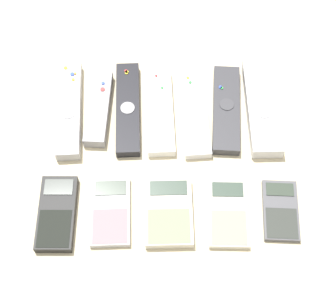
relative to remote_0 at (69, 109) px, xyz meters
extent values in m
plane|color=beige|center=(0.19, -0.13, -0.01)|extent=(3.00, 3.00, 0.00)
cube|color=#B7B7BC|center=(0.00, 0.00, 0.00)|extent=(0.06, 0.22, 0.02)
cylinder|color=#99999E|center=(0.00, -0.02, 0.01)|extent=(0.03, 0.03, 0.00)
cylinder|color=yellow|center=(-0.01, 0.09, 0.01)|extent=(0.01, 0.01, 0.00)
cylinder|color=yellow|center=(0.01, 0.06, 0.01)|extent=(0.01, 0.01, 0.00)
cylinder|color=blue|center=(0.00, 0.08, 0.01)|extent=(0.01, 0.01, 0.00)
cylinder|color=orange|center=(0.01, 0.08, 0.01)|extent=(0.01, 0.01, 0.00)
cube|color=gray|center=(0.06, 0.00, 0.00)|extent=(0.05, 0.17, 0.02)
cylinder|color=blue|center=(0.07, 0.05, 0.01)|extent=(0.01, 0.01, 0.00)
cylinder|color=red|center=(0.07, 0.04, 0.01)|extent=(0.01, 0.01, 0.00)
cube|color=black|center=(0.12, 0.00, 0.00)|extent=(0.05, 0.21, 0.02)
cylinder|color=#99999E|center=(0.12, 0.00, 0.01)|extent=(0.03, 0.03, 0.00)
cylinder|color=yellow|center=(0.11, 0.08, 0.01)|extent=(0.01, 0.01, 0.00)
cylinder|color=red|center=(0.11, 0.09, 0.01)|extent=(0.01, 0.01, 0.00)
cylinder|color=yellow|center=(0.11, 0.08, 0.01)|extent=(0.01, 0.01, 0.00)
cube|color=white|center=(0.18, -0.01, 0.00)|extent=(0.06, 0.20, 0.02)
cylinder|color=green|center=(0.18, 0.04, 0.01)|extent=(0.01, 0.01, 0.00)
cylinder|color=red|center=(0.17, 0.07, 0.01)|extent=(0.01, 0.01, 0.00)
cube|color=silver|center=(0.24, 0.00, 0.00)|extent=(0.07, 0.22, 0.02)
cylinder|color=silver|center=(0.25, -0.02, 0.01)|extent=(0.02, 0.02, 0.00)
cylinder|color=silver|center=(0.24, 0.09, 0.01)|extent=(0.01, 0.01, 0.00)
cylinder|color=yellow|center=(0.24, 0.07, 0.01)|extent=(0.01, 0.01, 0.00)
cylinder|color=silver|center=(0.25, 0.05, 0.01)|extent=(0.01, 0.01, 0.00)
cylinder|color=green|center=(0.24, 0.06, 0.01)|extent=(0.01, 0.01, 0.00)
cube|color=#333338|center=(0.31, 0.00, 0.00)|extent=(0.07, 0.20, 0.02)
cylinder|color=#38383D|center=(0.31, 0.00, 0.01)|extent=(0.03, 0.03, 0.00)
cylinder|color=green|center=(0.30, 0.04, 0.01)|extent=(0.01, 0.01, 0.00)
cylinder|color=blue|center=(0.30, 0.04, 0.01)|extent=(0.01, 0.01, 0.00)
cube|color=silver|center=(0.38, 0.00, 0.00)|extent=(0.06, 0.22, 0.03)
cylinder|color=#99999E|center=(0.38, -0.02, 0.02)|extent=(0.03, 0.03, 0.00)
cylinder|color=silver|center=(0.37, 0.08, 0.02)|extent=(0.01, 0.01, 0.00)
cylinder|color=silver|center=(0.37, 0.07, 0.02)|extent=(0.01, 0.01, 0.00)
cube|color=black|center=(-0.01, -0.22, 0.00)|extent=(0.07, 0.14, 0.02)
cube|color=black|center=(-0.01, -0.17, 0.01)|extent=(0.05, 0.03, 0.00)
cube|color=black|center=(-0.01, -0.25, 0.01)|extent=(0.06, 0.07, 0.00)
cube|color=#B2B2B7|center=(0.09, -0.22, -0.01)|extent=(0.07, 0.13, 0.01)
cube|color=#333D33|center=(0.09, -0.17, 0.00)|extent=(0.06, 0.03, 0.00)
cube|color=gray|center=(0.09, -0.25, 0.00)|extent=(0.06, 0.07, 0.00)
cube|color=beige|center=(0.20, -0.22, 0.00)|extent=(0.09, 0.13, 0.02)
cube|color=#38473D|center=(0.19, -0.18, 0.01)|extent=(0.07, 0.03, 0.00)
cube|color=gray|center=(0.20, -0.25, 0.01)|extent=(0.07, 0.07, 0.00)
cube|color=beige|center=(0.30, -0.22, -0.01)|extent=(0.07, 0.13, 0.01)
cube|color=#38473D|center=(0.30, -0.18, 0.00)|extent=(0.06, 0.03, 0.00)
cube|color=gray|center=(0.30, -0.25, 0.00)|extent=(0.06, 0.07, 0.00)
cube|color=#4C4C51|center=(0.40, -0.22, -0.01)|extent=(0.07, 0.12, 0.01)
cube|color=#333D33|center=(0.40, -0.18, 0.00)|extent=(0.05, 0.03, 0.00)
cube|color=#2F332E|center=(0.39, -0.24, 0.00)|extent=(0.06, 0.06, 0.00)
camera|label=1|loc=(0.19, -0.62, 0.92)|focal=60.00mm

